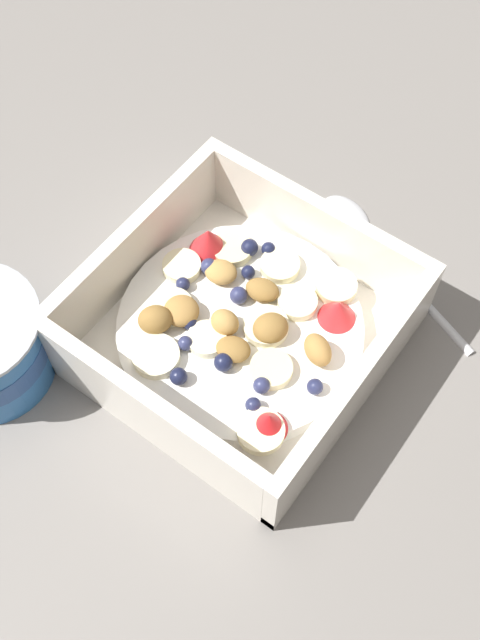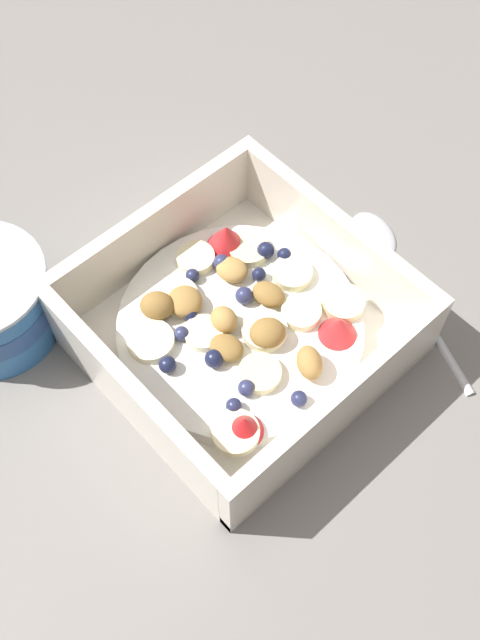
{
  "view_description": "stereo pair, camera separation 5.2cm",
  "coord_description": "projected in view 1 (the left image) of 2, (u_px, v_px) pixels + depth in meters",
  "views": [
    {
      "loc": [
        -0.22,
        -0.18,
        0.48
      ],
      "look_at": [
        -0.0,
        -0.02,
        0.03
      ],
      "focal_mm": 42.8,
      "sensor_mm": 36.0,
      "label": 1
    },
    {
      "loc": [
        -0.18,
        -0.22,
        0.48
      ],
      "look_at": [
        -0.0,
        -0.02,
        0.03
      ],
      "focal_mm": 42.8,
      "sensor_mm": 36.0,
      "label": 2
    }
  ],
  "objects": [
    {
      "name": "spoon",
      "position": [
        367.0,
        236.0,
        0.59
      ],
      "size": [
        0.08,
        0.17,
        0.01
      ],
      "color": "silver",
      "rests_on": "ground"
    },
    {
      "name": "fruit_bowl",
      "position": [
        240.0,
        326.0,
        0.53
      ],
      "size": [
        0.2,
        0.2,
        0.07
      ],
      "color": "white",
      "rests_on": "ground"
    },
    {
      "name": "ground_plane",
      "position": [
        219.0,
        328.0,
        0.56
      ],
      "size": [
        2.4,
        2.4,
        0.0
      ],
      "primitive_type": "plane",
      "color": "gray"
    }
  ]
}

